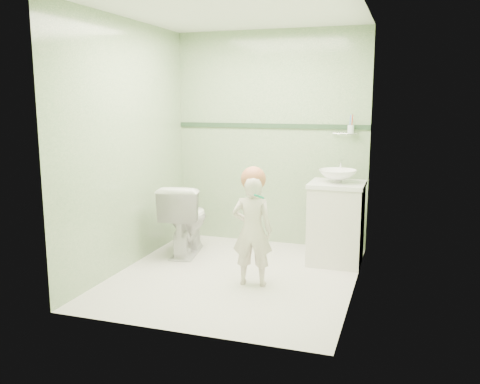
% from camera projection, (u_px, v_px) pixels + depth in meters
% --- Properties ---
extents(ground, '(2.50, 2.50, 0.00)m').
position_uv_depth(ground, '(235.00, 276.00, 4.83)').
color(ground, silver).
rests_on(ground, ground).
extents(room_shell, '(2.50, 2.54, 2.40)m').
position_uv_depth(room_shell, '(235.00, 149.00, 4.61)').
color(room_shell, '#81A978').
rests_on(room_shell, ground).
extents(trim_stripe, '(2.20, 0.02, 0.05)m').
position_uv_depth(trim_stripe, '(270.00, 126.00, 5.74)').
color(trim_stripe, '#2A462D').
rests_on(trim_stripe, room_shell).
extents(vanity, '(0.52, 0.50, 0.80)m').
position_uv_depth(vanity, '(336.00, 224.00, 5.15)').
color(vanity, silver).
rests_on(vanity, ground).
extents(counter, '(0.54, 0.52, 0.04)m').
position_uv_depth(counter, '(337.00, 184.00, 5.08)').
color(counter, white).
rests_on(counter, vanity).
extents(basin, '(0.37, 0.37, 0.13)m').
position_uv_depth(basin, '(338.00, 176.00, 5.06)').
color(basin, white).
rests_on(basin, counter).
extents(faucet, '(0.03, 0.13, 0.18)m').
position_uv_depth(faucet, '(340.00, 166.00, 5.22)').
color(faucet, silver).
rests_on(faucet, counter).
extents(cup_holder, '(0.26, 0.07, 0.21)m').
position_uv_depth(cup_holder, '(350.00, 129.00, 5.42)').
color(cup_holder, silver).
rests_on(cup_holder, room_shell).
extents(toilet, '(0.55, 0.81, 0.76)m').
position_uv_depth(toilet, '(185.00, 219.00, 5.47)').
color(toilet, white).
rests_on(toilet, ground).
extents(toddler, '(0.39, 0.28, 0.99)m').
position_uv_depth(toddler, '(252.00, 231.00, 4.52)').
color(toddler, silver).
rests_on(toddler, ground).
extents(hair_cap, '(0.22, 0.22, 0.22)m').
position_uv_depth(hair_cap, '(253.00, 179.00, 4.47)').
color(hair_cap, '#B86B46').
rests_on(hair_cap, toddler).
extents(teal_toothbrush, '(0.11, 0.14, 0.08)m').
position_uv_depth(teal_toothbrush, '(259.00, 196.00, 4.33)').
color(teal_toothbrush, '#0C9260').
rests_on(teal_toothbrush, toddler).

